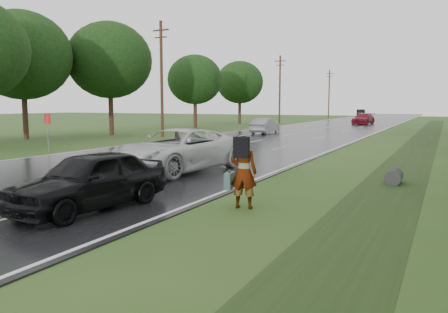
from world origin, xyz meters
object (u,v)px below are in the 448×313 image
at_px(white_pickup, 177,150).
at_px(silver_sedan, 265,126).
at_px(pedestrian, 243,171).
at_px(dark_sedan, 90,180).
at_px(road_sign, 48,125).

height_order(white_pickup, silver_sedan, white_pickup).
distance_m(pedestrian, dark_sedan, 4.15).
bearing_deg(pedestrian, white_pickup, -53.80).
height_order(pedestrian, dark_sedan, pedestrian).
distance_m(white_pickup, dark_sedan, 6.91).
relative_size(pedestrian, dark_sedan, 0.43).
bearing_deg(pedestrian, road_sign, -37.28).
bearing_deg(road_sign, dark_sedan, -37.39).
height_order(road_sign, dark_sedan, road_sign).
bearing_deg(dark_sedan, road_sign, 147.63).
bearing_deg(silver_sedan, road_sign, 73.49).
bearing_deg(dark_sedan, silver_sedan, 108.23).
distance_m(pedestrian, silver_sedan, 30.87).
xyz_separation_m(road_sign, dark_sedan, (13.08, -10.00, -0.81)).
relative_size(road_sign, dark_sedan, 0.49).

